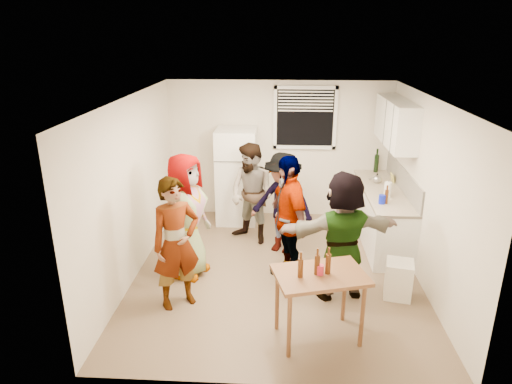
# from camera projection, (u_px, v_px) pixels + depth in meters

# --- Properties ---
(room) EXTENTS (4.00, 4.50, 2.50)m
(room) POSITION_uv_depth(u_px,v_px,m) (276.00, 272.00, 6.64)
(room) COLOR silver
(room) RESTS_ON ground
(window) EXTENTS (1.12, 0.10, 1.06)m
(window) POSITION_uv_depth(u_px,v_px,m) (305.00, 118.00, 8.07)
(window) COLOR white
(window) RESTS_ON room
(refrigerator) EXTENTS (0.70, 0.70, 1.70)m
(refrigerator) POSITION_uv_depth(u_px,v_px,m) (237.00, 176.00, 8.16)
(refrigerator) COLOR white
(refrigerator) RESTS_ON ground
(counter_lower) EXTENTS (0.60, 2.20, 0.86)m
(counter_lower) POSITION_uv_depth(u_px,v_px,m) (381.00, 217.00, 7.48)
(counter_lower) COLOR white
(counter_lower) RESTS_ON ground
(countertop) EXTENTS (0.64, 2.22, 0.04)m
(countertop) POSITION_uv_depth(u_px,v_px,m) (384.00, 191.00, 7.33)
(countertop) COLOR #B8A991
(countertop) RESTS_ON counter_lower
(backsplash) EXTENTS (0.03, 2.20, 0.36)m
(backsplash) POSITION_uv_depth(u_px,v_px,m) (403.00, 179.00, 7.25)
(backsplash) COLOR #B9B4A9
(backsplash) RESTS_ON countertop
(upper_cabinets) EXTENTS (0.34, 1.60, 0.70)m
(upper_cabinets) POSITION_uv_depth(u_px,v_px,m) (396.00, 123.00, 7.15)
(upper_cabinets) COLOR white
(upper_cabinets) RESTS_ON room
(kettle) EXTENTS (0.26, 0.24, 0.18)m
(kettle) POSITION_uv_depth(u_px,v_px,m) (377.00, 183.00, 7.65)
(kettle) COLOR silver
(kettle) RESTS_ON countertop
(paper_towel) EXTENTS (0.11, 0.11, 0.23)m
(paper_towel) POSITION_uv_depth(u_px,v_px,m) (387.00, 197.00, 7.01)
(paper_towel) COLOR white
(paper_towel) RESTS_ON countertop
(wine_bottle) EXTENTS (0.08, 0.08, 0.32)m
(wine_bottle) POSITION_uv_depth(u_px,v_px,m) (376.00, 172.00, 8.23)
(wine_bottle) COLOR black
(wine_bottle) RESTS_ON countertop
(beer_bottle_counter) EXTENTS (0.05, 0.05, 0.21)m
(beer_bottle_counter) POSITION_uv_depth(u_px,v_px,m) (386.00, 203.00, 6.74)
(beer_bottle_counter) COLOR #47230C
(beer_bottle_counter) RESTS_ON countertop
(blue_cup) EXTENTS (0.10, 0.10, 0.13)m
(blue_cup) POSITION_uv_depth(u_px,v_px,m) (382.00, 204.00, 6.74)
(blue_cup) COLOR #0C1ACD
(blue_cup) RESTS_ON countertop
(picture_frame) EXTENTS (0.02, 0.17, 0.14)m
(picture_frame) POSITION_uv_depth(u_px,v_px,m) (392.00, 178.00, 7.68)
(picture_frame) COLOR #D3CB57
(picture_frame) RESTS_ON countertop
(trash_bin) EXTENTS (0.40, 0.40, 0.50)m
(trash_bin) POSITION_uv_depth(u_px,v_px,m) (398.00, 279.00, 5.95)
(trash_bin) COLOR white
(trash_bin) RESTS_ON ground
(serving_table) EXTENTS (1.12, 0.89, 0.83)m
(serving_table) POSITION_uv_depth(u_px,v_px,m) (317.00, 337.00, 5.23)
(serving_table) COLOR brown
(serving_table) RESTS_ON ground
(beer_bottle_table) EXTENTS (0.06, 0.06, 0.22)m
(beer_bottle_table) POSITION_uv_depth(u_px,v_px,m) (300.00, 277.00, 4.88)
(beer_bottle_table) COLOR #47230C
(beer_bottle_table) RESTS_ON serving_table
(red_cup) EXTENTS (0.08, 0.08, 0.11)m
(red_cup) POSITION_uv_depth(u_px,v_px,m) (320.00, 274.00, 4.93)
(red_cup) COLOR #C8253E
(red_cup) RESTS_ON serving_table
(guest_grey) EXTENTS (1.97, 1.45, 0.57)m
(guest_grey) POSITION_uv_depth(u_px,v_px,m) (189.00, 273.00, 6.61)
(guest_grey) COLOR #9A9A9A
(guest_grey) RESTS_ON ground
(guest_stripe) EXTENTS (1.49, 1.74, 0.41)m
(guest_stripe) POSITION_uv_depth(u_px,v_px,m) (180.00, 303.00, 5.88)
(guest_stripe) COLOR #141933
(guest_stripe) RESTS_ON ground
(guest_back_left) EXTENTS (1.60, 1.82, 0.63)m
(guest_back_left) POSITION_uv_depth(u_px,v_px,m) (252.00, 240.00, 7.62)
(guest_back_left) COLOR brown
(guest_back_left) RESTS_ON ground
(guest_back_right) EXTENTS (1.59, 1.88, 0.59)m
(guest_back_right) POSITION_uv_depth(u_px,v_px,m) (281.00, 250.00, 7.28)
(guest_back_right) COLOR #3B3B40
(guest_back_right) RESTS_ON ground
(guest_black) EXTENTS (2.04, 1.62, 0.43)m
(guest_black) POSITION_uv_depth(u_px,v_px,m) (286.00, 275.00, 6.54)
(guest_black) COLOR black
(guest_black) RESTS_ON ground
(guest_orange) EXTENTS (1.92, 2.01, 0.50)m
(guest_orange) POSITION_uv_depth(u_px,v_px,m) (338.00, 294.00, 6.07)
(guest_orange) COLOR #D3864E
(guest_orange) RESTS_ON ground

